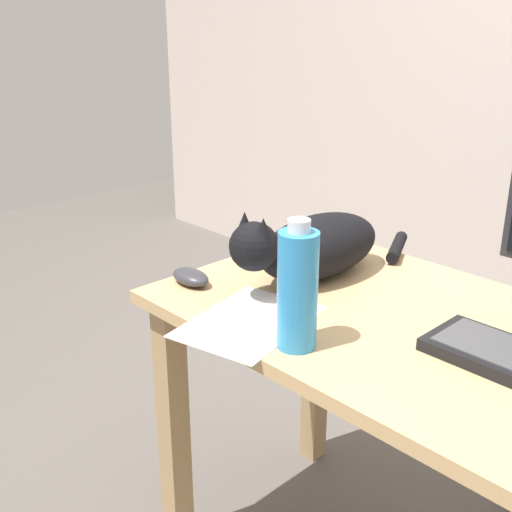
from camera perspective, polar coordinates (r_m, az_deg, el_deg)
desk at (r=1.36m, az=17.65°, el=-11.92°), size 1.33×0.66×0.75m
cat at (r=1.51m, az=5.21°, el=0.92°), size 0.20×0.61×0.20m
computer_mouse at (r=1.50m, az=-5.90°, el=-1.89°), size 0.11×0.06×0.04m
paper_sheet at (r=1.32m, az=-0.62°, el=-5.92°), size 0.27×0.34×0.00m
water_bottle at (r=1.18m, az=3.76°, el=-2.98°), size 0.08×0.08×0.25m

